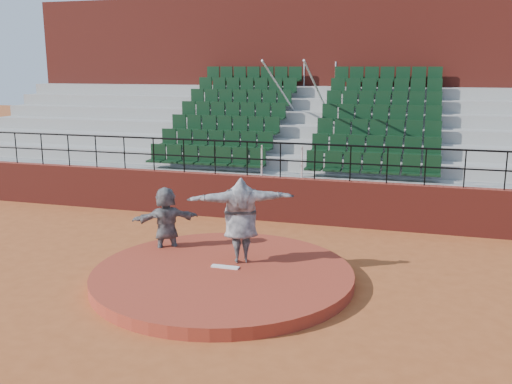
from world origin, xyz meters
TOP-DOWN VIEW (x-y plane):
  - ground at (0.00, 0.00)m, footprint 90.00×90.00m
  - pitchers_mound at (0.00, 0.00)m, footprint 5.50×5.50m
  - pitching_rubber at (0.00, 0.15)m, footprint 0.60×0.15m
  - boundary_wall at (0.00, 5.00)m, footprint 24.00×0.30m
  - wall_railing at (0.00, 5.00)m, footprint 24.04×0.05m
  - seating_deck at (0.00, 8.64)m, footprint 24.00×5.97m
  - press_box_facade at (0.00, 12.60)m, footprint 24.00×3.00m
  - pitcher at (0.20, 0.63)m, footprint 2.36×1.52m
  - fielder at (-1.82, 1.16)m, footprint 1.59×1.28m

SIDE VIEW (x-z plane):
  - ground at x=0.00m, z-range 0.00..0.00m
  - pitchers_mound at x=0.00m, z-range 0.00..0.25m
  - pitching_rubber at x=0.00m, z-range 0.25..0.28m
  - boundary_wall at x=0.00m, z-range 0.00..1.30m
  - fielder at x=-1.82m, z-range 0.00..1.70m
  - pitcher at x=0.20m, z-range 0.25..2.13m
  - seating_deck at x=0.00m, z-range -0.86..3.77m
  - wall_railing at x=0.00m, z-range 1.52..2.54m
  - press_box_facade at x=0.00m, z-range 0.00..7.10m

